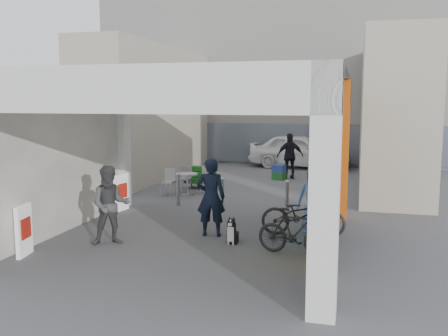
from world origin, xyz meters
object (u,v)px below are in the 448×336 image
(man_crates, at_px, (290,156))
(white_van, at_px, (299,151))
(border_collie, at_px, (232,233))
(bicycle_front, at_px, (303,215))
(produce_stand, at_px, (202,180))
(man_back_turned, at_px, (111,205))
(bicycle_rear, at_px, (295,232))
(man_with_dog, at_px, (211,197))
(man_elderly, at_px, (314,198))
(cafe_set, at_px, (187,184))

(man_crates, xyz_separation_m, white_van, (-0.01, 3.19, -0.12))
(border_collie, bearing_deg, bicycle_front, 30.19)
(produce_stand, relative_size, border_collie, 1.92)
(border_collie, height_order, white_van, white_van)
(man_back_turned, height_order, bicycle_rear, man_back_turned)
(man_back_turned, distance_m, bicycle_rear, 3.82)
(man_with_dog, xyz_separation_m, man_crates, (0.61, 8.50, -0.01))
(man_with_dog, bearing_deg, man_back_turned, 23.27)
(man_elderly, distance_m, man_crates, 7.73)
(white_van, bearing_deg, man_with_dog, -176.08)
(man_with_dog, bearing_deg, bicycle_rear, 145.49)
(man_with_dog, xyz_separation_m, bicycle_rear, (1.97, -0.92, -0.41))
(man_back_turned, height_order, white_van, man_back_turned)
(bicycle_front, relative_size, white_van, 0.42)
(white_van, bearing_deg, bicycle_rear, -166.93)
(man_crates, height_order, bicycle_front, man_crates)
(man_back_turned, xyz_separation_m, bicycle_rear, (3.80, 0.25, -0.37))
(cafe_set, relative_size, man_crates, 0.80)
(man_back_turned, relative_size, man_crates, 0.96)
(produce_stand, bearing_deg, bicycle_rear, -37.20)
(cafe_set, distance_m, border_collie, 5.78)
(produce_stand, bearing_deg, man_back_turned, -66.88)
(cafe_set, bearing_deg, bicycle_front, -44.64)
(bicycle_rear, bearing_deg, man_elderly, 5.96)
(bicycle_rear, bearing_deg, white_van, 18.08)
(man_elderly, relative_size, bicycle_rear, 1.02)
(cafe_set, height_order, produce_stand, cafe_set)
(man_crates, bearing_deg, man_with_dog, 65.71)
(border_collie, bearing_deg, man_elderly, 36.75)
(produce_stand, distance_m, bicycle_front, 6.50)
(man_back_turned, bearing_deg, border_collie, -13.51)
(man_with_dog, bearing_deg, cafe_set, -74.12)
(border_collie, distance_m, bicycle_rear, 1.46)
(man_back_turned, relative_size, bicycle_front, 0.90)
(produce_stand, height_order, man_crates, man_crates)
(border_collie, xyz_separation_m, man_elderly, (1.57, 1.41, 0.55))
(man_crates, bearing_deg, border_collie, 69.75)
(man_back_turned, bearing_deg, man_elderly, -1.67)
(cafe_set, bearing_deg, bicycle_rear, -53.07)
(man_crates, xyz_separation_m, bicycle_front, (1.36, -8.00, -0.38))
(man_elderly, relative_size, white_van, 0.36)
(border_collie, bearing_deg, man_back_turned, -169.30)
(border_collie, height_order, man_crates, man_crates)
(cafe_set, distance_m, produce_stand, 1.07)
(produce_stand, relative_size, bicycle_rear, 0.73)
(man_crates, height_order, bicycle_rear, man_crates)
(man_back_turned, xyz_separation_m, man_crates, (2.44, 9.67, 0.04))
(bicycle_front, bearing_deg, bicycle_rear, 176.68)
(border_collie, bearing_deg, produce_stand, 107.69)
(man_elderly, height_order, bicycle_rear, man_elderly)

